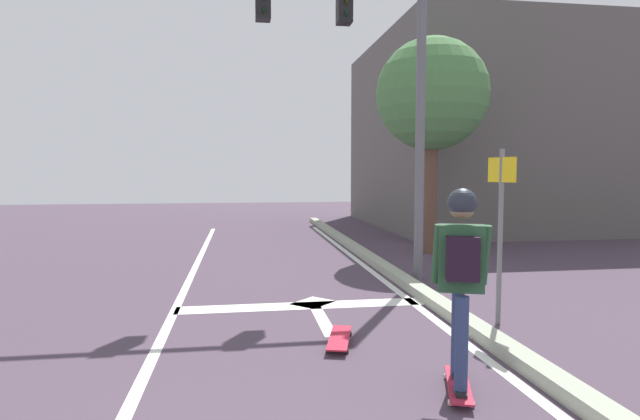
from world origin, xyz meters
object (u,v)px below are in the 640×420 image
at_px(skater, 461,261).
at_px(street_sign_post, 501,210).
at_px(skateboard, 458,385).
at_px(traffic_signal_mast, 362,60).
at_px(roadside_tree, 432,96).
at_px(spare_skateboard, 339,338).

height_order(skater, street_sign_post, street_sign_post).
bearing_deg(street_sign_post, skateboard, -125.91).
relative_size(skater, traffic_signal_mast, 0.32).
relative_size(skateboard, traffic_signal_mast, 0.16).
xyz_separation_m(street_sign_post, roadside_tree, (1.14, 5.35, 2.16)).
height_order(skateboard, traffic_signal_mast, traffic_signal_mast).
height_order(spare_skateboard, traffic_signal_mast, traffic_signal_mast).
relative_size(spare_skateboard, traffic_signal_mast, 0.17).
height_order(skateboard, spare_skateboard, spare_skateboard).
bearing_deg(skater, street_sign_post, 54.21).
bearing_deg(roadside_tree, traffic_signal_mast, -130.28).
distance_m(skater, roadside_tree, 7.96).
xyz_separation_m(spare_skateboard, street_sign_post, (2.07, 0.45, 1.34)).
distance_m(skateboard, street_sign_post, 2.60).
distance_m(spare_skateboard, street_sign_post, 2.51).
bearing_deg(skateboard, traffic_signal_mast, 87.45).
distance_m(skateboard, spare_skateboard, 1.56).
xyz_separation_m(skateboard, traffic_signal_mast, (0.20, 4.50, 3.66)).
height_order(traffic_signal_mast, street_sign_post, traffic_signal_mast).
bearing_deg(traffic_signal_mast, skater, -92.61).
xyz_separation_m(skater, traffic_signal_mast, (0.21, 4.52, 2.60)).
bearing_deg(skateboard, skater, -109.19).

